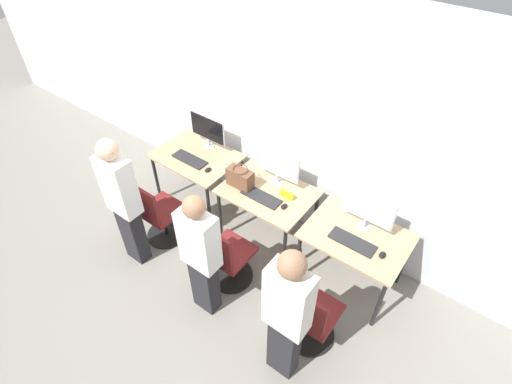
{
  "coord_description": "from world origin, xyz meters",
  "views": [
    {
      "loc": [
        1.84,
        -2.31,
        3.73
      ],
      "look_at": [
        0.0,
        0.15,
        0.91
      ],
      "focal_mm": 28.0,
      "sensor_mm": 36.0,
      "label": 1
    }
  ],
  "objects_px": {
    "office_chair_left": "(159,216)",
    "keyboard_center": "(261,197)",
    "monitor_left": "(208,130)",
    "keyboard_left": "(190,159)",
    "mouse_center": "(284,206)",
    "person_center": "(201,254)",
    "office_chair_right": "(310,319)",
    "office_chair_center": "(227,259)",
    "monitor_right": "(368,210)",
    "person_left": "(123,200)",
    "mouse_right": "(382,255)",
    "person_right": "(287,314)",
    "mouse_left": "(208,170)",
    "handbag": "(240,178)",
    "keyboard_right": "(352,242)",
    "monitor_center": "(278,165)"
  },
  "relations": [
    {
      "from": "keyboard_left",
      "to": "handbag",
      "type": "relative_size",
      "value": 1.52
    },
    {
      "from": "mouse_center",
      "to": "monitor_right",
      "type": "distance_m",
      "value": 0.87
    },
    {
      "from": "office_chair_center",
      "to": "monitor_right",
      "type": "bearing_deg",
      "value": 40.72
    },
    {
      "from": "keyboard_center",
      "to": "office_chair_right",
      "type": "relative_size",
      "value": 0.51
    },
    {
      "from": "person_center",
      "to": "person_right",
      "type": "bearing_deg",
      "value": -4.11
    },
    {
      "from": "keyboard_right",
      "to": "handbag",
      "type": "xyz_separation_m",
      "value": [
        -1.38,
        0.0,
        0.11
      ]
    },
    {
      "from": "monitor_left",
      "to": "keyboard_left",
      "type": "bearing_deg",
      "value": -90.0
    },
    {
      "from": "keyboard_right",
      "to": "keyboard_center",
      "type": "bearing_deg",
      "value": -179.12
    },
    {
      "from": "mouse_center",
      "to": "person_center",
      "type": "xyz_separation_m",
      "value": [
        -0.23,
        -1.03,
        0.06
      ]
    },
    {
      "from": "office_chair_left",
      "to": "monitor_right",
      "type": "distance_m",
      "value": 2.36
    },
    {
      "from": "keyboard_right",
      "to": "person_right",
      "type": "relative_size",
      "value": 0.28
    },
    {
      "from": "office_chair_right",
      "to": "office_chair_center",
      "type": "bearing_deg",
      "value": 176.17
    },
    {
      "from": "mouse_left",
      "to": "office_chair_center",
      "type": "height_order",
      "value": "office_chair_center"
    },
    {
      "from": "monitor_right",
      "to": "office_chair_right",
      "type": "height_order",
      "value": "monitor_right"
    },
    {
      "from": "mouse_left",
      "to": "person_right",
      "type": "height_order",
      "value": "person_right"
    },
    {
      "from": "mouse_center",
      "to": "person_center",
      "type": "height_order",
      "value": "person_center"
    },
    {
      "from": "handbag",
      "to": "office_chair_left",
      "type": "bearing_deg",
      "value": -136.88
    },
    {
      "from": "keyboard_left",
      "to": "office_chair_left",
      "type": "distance_m",
      "value": 0.77
    },
    {
      "from": "monitor_left",
      "to": "mouse_center",
      "type": "distance_m",
      "value": 1.43
    },
    {
      "from": "monitor_center",
      "to": "monitor_right",
      "type": "relative_size",
      "value": 1.0
    },
    {
      "from": "office_chair_left",
      "to": "person_center",
      "type": "bearing_deg",
      "value": -19.25
    },
    {
      "from": "person_left",
      "to": "keyboard_center",
      "type": "relative_size",
      "value": 3.6
    },
    {
      "from": "keyboard_center",
      "to": "handbag",
      "type": "xyz_separation_m",
      "value": [
        -0.3,
        0.02,
        0.11
      ]
    },
    {
      "from": "mouse_right",
      "to": "person_right",
      "type": "distance_m",
      "value": 1.17
    },
    {
      "from": "office_chair_left",
      "to": "keyboard_center",
      "type": "height_order",
      "value": "office_chair_left"
    },
    {
      "from": "mouse_left",
      "to": "mouse_right",
      "type": "xyz_separation_m",
      "value": [
        2.15,
        0.04,
        0.0
      ]
    },
    {
      "from": "keyboard_left",
      "to": "keyboard_right",
      "type": "xyz_separation_m",
      "value": [
        2.16,
        -0.0,
        0.0
      ]
    },
    {
      "from": "office_chair_center",
      "to": "keyboard_right",
      "type": "height_order",
      "value": "office_chair_center"
    },
    {
      "from": "mouse_left",
      "to": "keyboard_center",
      "type": "relative_size",
      "value": 0.2
    },
    {
      "from": "office_chair_right",
      "to": "mouse_right",
      "type": "bearing_deg",
      "value": 68.76
    },
    {
      "from": "monitor_right",
      "to": "handbag",
      "type": "relative_size",
      "value": 1.76
    },
    {
      "from": "person_left",
      "to": "monitor_right",
      "type": "bearing_deg",
      "value": 31.12
    },
    {
      "from": "keyboard_center",
      "to": "monitor_right",
      "type": "bearing_deg",
      "value": 13.84
    },
    {
      "from": "office_chair_left",
      "to": "keyboard_center",
      "type": "xyz_separation_m",
      "value": [
        1.0,
        0.64,
        0.4
      ]
    },
    {
      "from": "person_center",
      "to": "handbag",
      "type": "height_order",
      "value": "person_center"
    },
    {
      "from": "mouse_center",
      "to": "office_chair_center",
      "type": "xyz_separation_m",
      "value": [
        -0.26,
        -0.66,
        -0.4
      ]
    },
    {
      "from": "mouse_center",
      "to": "office_chair_right",
      "type": "height_order",
      "value": "office_chair_right"
    },
    {
      "from": "person_left",
      "to": "mouse_center",
      "type": "relative_size",
      "value": 18.3
    },
    {
      "from": "mouse_center",
      "to": "mouse_right",
      "type": "xyz_separation_m",
      "value": [
        1.1,
        0.01,
        0.0
      ]
    },
    {
      "from": "monitor_left",
      "to": "office_chair_right",
      "type": "height_order",
      "value": "monitor_left"
    },
    {
      "from": "monitor_center",
      "to": "office_chair_center",
      "type": "distance_m",
      "value": 1.14
    },
    {
      "from": "monitor_left",
      "to": "keyboard_center",
      "type": "relative_size",
      "value": 1.15
    },
    {
      "from": "monitor_right",
      "to": "mouse_right",
      "type": "height_order",
      "value": "monitor_right"
    },
    {
      "from": "mouse_left",
      "to": "monitor_right",
      "type": "xyz_separation_m",
      "value": [
        1.85,
        0.27,
        0.23
      ]
    },
    {
      "from": "office_chair_left",
      "to": "person_center",
      "type": "relative_size",
      "value": 0.58
    },
    {
      "from": "monitor_left",
      "to": "keyboard_center",
      "type": "bearing_deg",
      "value": -18.7
    },
    {
      "from": "monitor_left",
      "to": "mouse_right",
      "type": "xyz_separation_m",
      "value": [
        2.46,
        -0.33,
        -0.23
      ]
    },
    {
      "from": "mouse_left",
      "to": "keyboard_center",
      "type": "xyz_separation_m",
      "value": [
        0.77,
        0.01,
        -0.01
      ]
    },
    {
      "from": "mouse_center",
      "to": "monitor_right",
      "type": "height_order",
      "value": "monitor_right"
    },
    {
      "from": "monitor_right",
      "to": "mouse_center",
      "type": "bearing_deg",
      "value": -162.94
    }
  ]
}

